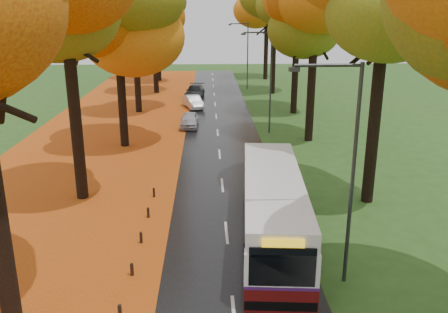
{
  "coord_description": "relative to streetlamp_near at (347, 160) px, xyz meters",
  "views": [
    {
      "loc": [
        -0.79,
        -7.23,
        9.64
      ],
      "look_at": [
        0.0,
        15.26,
        2.6
      ],
      "focal_mm": 38.0,
      "sensor_mm": 36.0,
      "label": 1
    }
  ],
  "objects": [
    {
      "name": "car_silver",
      "position": [
        -6.19,
        32.05,
        -4.04
      ],
      "size": [
        2.41,
        4.05,
        1.26
      ],
      "primitive_type": "imported",
      "rotation": [
        0.0,
        0.0,
        0.3
      ],
      "color": "#A4A7AC",
      "rests_on": "road"
    },
    {
      "name": "road",
      "position": [
        -3.95,
        17.0,
        -4.69
      ],
      "size": [
        6.5,
        90.0,
        0.04
      ],
      "primitive_type": "cube",
      "color": "black",
      "rests_on": "ground"
    },
    {
      "name": "streetlamp_mid",
      "position": [
        0.0,
        22.0,
        0.0
      ],
      "size": [
        2.45,
        0.18,
        8.0
      ],
      "color": "#333538",
      "rests_on": "ground"
    },
    {
      "name": "streetlamp_far",
      "position": [
        0.0,
        44.0,
        0.0
      ],
      "size": [
        2.45,
        0.18,
        8.0
      ],
      "color": "#333538",
      "rests_on": "ground"
    },
    {
      "name": "car_dark",
      "position": [
        -6.17,
        37.82,
        -3.99
      ],
      "size": [
        2.36,
        4.9,
        1.38
      ],
      "primitive_type": "imported",
      "rotation": [
        0.0,
        0.0,
        -0.09
      ],
      "color": "black",
      "rests_on": "road"
    },
    {
      "name": "centre_line",
      "position": [
        -3.95,
        17.0,
        -4.67
      ],
      "size": [
        0.12,
        90.0,
        0.01
      ],
      "primitive_type": "cube",
      "color": "silver",
      "rests_on": "road"
    },
    {
      "name": "bus",
      "position": [
        -2.0,
        3.37,
        -3.19
      ],
      "size": [
        3.28,
        10.93,
        2.83
      ],
      "rotation": [
        0.0,
        0.0,
        -0.08
      ],
      "color": "#580D0E",
      "rests_on": "road"
    },
    {
      "name": "leaf_verge",
      "position": [
        -12.95,
        17.0,
        -4.7
      ],
      "size": [
        12.0,
        90.0,
        0.02
      ],
      "primitive_type": "cube",
      "color": "maroon",
      "rests_on": "ground"
    },
    {
      "name": "leaf_drift",
      "position": [
        -7.0,
        17.0,
        -4.67
      ],
      "size": [
        0.9,
        90.0,
        0.01
      ],
      "primitive_type": "cube",
      "color": "orange",
      "rests_on": "road"
    },
    {
      "name": "streetlamp_near",
      "position": [
        0.0,
        0.0,
        0.0
      ],
      "size": [
        2.45,
        0.18,
        8.0
      ],
      "color": "#333538",
      "rests_on": "ground"
    },
    {
      "name": "trees_left",
      "position": [
        -11.13,
        19.06,
        4.82
      ],
      "size": [
        9.2,
        74.0,
        13.88
      ],
      "color": "black",
      "rests_on": "ground"
    },
    {
      "name": "car_white",
      "position": [
        -6.3,
        23.93,
        -4.05
      ],
      "size": [
        1.59,
        3.7,
        1.25
      ],
      "primitive_type": "imported",
      "rotation": [
        0.0,
        0.0,
        -0.03
      ],
      "color": "#B8B8BC",
      "rests_on": "road"
    },
    {
      "name": "trees_right",
      "position": [
        3.24,
        18.91,
        4.98
      ],
      "size": [
        9.3,
        74.2,
        13.96
      ],
      "color": "black",
      "rests_on": "ground"
    }
  ]
}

